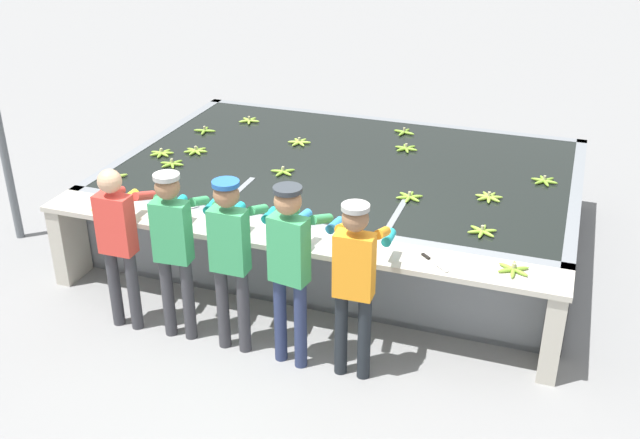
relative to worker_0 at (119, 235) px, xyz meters
The scene contains 26 objects.
ground_plane 1.70m from the worker_0, 13.67° to the left, with size 80.00×80.00×0.00m, color gray.
wash_tank 2.84m from the worker_0, 60.63° to the left, with size 5.00×3.32×0.89m.
work_ledge 1.51m from the worker_0, 22.15° to the left, with size 5.00×0.45×0.89m.
worker_0 is the anchor object (origin of this frame).
worker_1 0.55m from the worker_0, ahead, with size 0.44×0.73×1.61m.
worker_2 1.10m from the worker_0, ahead, with size 0.40×0.71×1.63m.
worker_3 1.66m from the worker_0, ahead, with size 0.48×0.74×1.67m.
worker_4 2.20m from the worker_0, ahead, with size 0.41×0.72×1.59m.
banana_bunch_floating_0 3.59m from the worker_0, 58.39° to the left, with size 0.28×0.27×0.08m.
banana_bunch_floating_1 3.27m from the worker_0, 21.87° to the left, with size 0.27×0.28×0.08m.
banana_bunch_floating_2 2.11m from the worker_0, 110.15° to the left, with size 0.28×0.28×0.08m.
banana_bunch_floating_3 2.21m from the worker_0, 100.18° to the left, with size 0.28×0.28×0.08m.
banana_bunch_floating_4 2.90m from the worker_0, 102.29° to the left, with size 0.28×0.28×0.08m.
banana_bunch_floating_5 4.35m from the worker_0, 36.86° to the left, with size 0.28×0.27×0.08m.
banana_bunch_floating_6 2.09m from the worker_0, 67.60° to the left, with size 0.27×0.28×0.08m.
banana_bunch_floating_7 1.45m from the worker_0, 124.78° to the left, with size 0.25×0.25×0.08m.
banana_bunch_floating_8 3.38m from the worker_0, 94.33° to the left, with size 0.27×0.28×0.08m.
banana_bunch_floating_9 3.99m from the worker_0, 64.34° to the left, with size 0.28×0.28×0.08m.
banana_bunch_floating_10 2.83m from the worker_0, 37.83° to the left, with size 0.26×0.28×0.08m.
banana_bunch_floating_11 2.91m from the worker_0, 77.39° to the left, with size 0.28×0.28×0.08m.
banana_bunch_floating_12 1.79m from the worker_0, 104.61° to the left, with size 0.28×0.27×0.08m.
banana_bunch_floating_13 3.59m from the worker_0, 33.72° to the left, with size 0.28×0.28×0.08m.
banana_bunch_ledge_0 0.65m from the worker_0, 134.99° to the left, with size 0.28×0.28×0.08m.
banana_bunch_ledge_1 3.44m from the worker_0, 10.04° to the left, with size 0.26×0.28×0.08m.
knife_0 0.70m from the worker_0, 72.75° to the left, with size 0.21×0.31×0.02m.
knife_1 2.76m from the worker_0, 11.49° to the left, with size 0.28×0.25×0.02m.
Camera 1 is at (2.29, -5.32, 4.00)m, focal length 42.00 mm.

